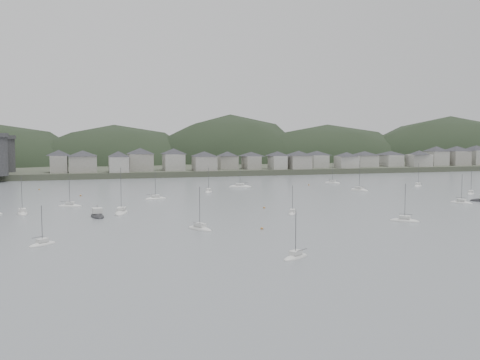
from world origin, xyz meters
name	(u,v)px	position (x,y,z in m)	size (l,w,h in m)	color
ground	(336,233)	(0.00, 0.00, 0.00)	(900.00, 900.00, 0.00)	slate
far_shore_land	(157,163)	(0.00, 295.00, 1.50)	(900.00, 250.00, 3.00)	#383D2D
forested_ridge	(169,183)	(4.83, 269.40, -11.28)	(851.55, 103.94, 102.57)	black
waterfront_town	(271,159)	(50.59, 183.34, 8.66)	(451.48, 28.46, 12.92)	gray
sailboat_lead	(22,213)	(-69.57, 51.35, 0.18)	(3.86, 8.43, 11.12)	silver
moored_fleet	(214,203)	(-13.39, 59.31, 0.18)	(236.09, 155.14, 13.67)	silver
motor_launch_far	(97,216)	(-49.85, 40.18, 0.28)	(4.38, 9.25, 4.11)	black
mooring_buoys	(187,205)	(-22.50, 57.43, 0.15)	(136.98, 130.03, 0.70)	#AC7539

